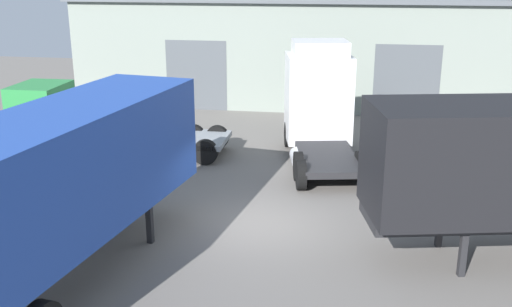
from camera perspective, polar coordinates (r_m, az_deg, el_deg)
The scene contains 5 objects.
ground_plane at distance 17.65m, azimuth -0.19°, elevation -6.81°, with size 60.00×60.00×0.00m, color slate.
warehouse_building at distance 34.03m, azimuth 4.71°, elevation 10.04°, with size 24.64×8.06×5.72m.
tractor_unit_white at distance 23.74m, azimuth 6.01°, elevation 4.91°, with size 3.62×6.51×4.49m.
container_trailer_yellow at distance 14.41m, azimuth -17.76°, elevation -2.13°, with size 3.90×9.31×4.18m.
flatbed_truck_green at distance 25.42m, azimuth -16.92°, elevation 3.10°, with size 8.63×2.44×2.68m.
Camera 1 is at (2.60, -15.87, 7.28)m, focal length 42.00 mm.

